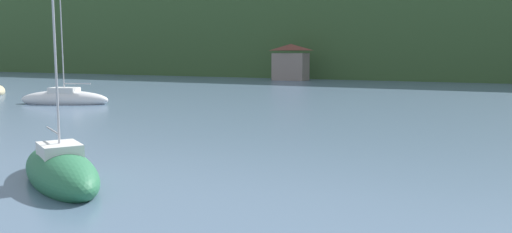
{
  "coord_description": "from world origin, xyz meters",
  "views": [
    {
      "loc": [
        13.1,
        25.14,
        4.5
      ],
      "look_at": [
        0.0,
        49.34,
        1.21
      ],
      "focal_mm": 35.84,
      "sensor_mm": 36.0,
      "label": 1
    }
  ],
  "objects_px": {
    "shore_building_west": "(291,63)",
    "mooring_buoy_near": "(57,91)",
    "sailboat_mid_8": "(65,99)",
    "sailboat_near_7": "(61,171)"
  },
  "relations": [
    {
      "from": "sailboat_mid_8",
      "to": "mooring_buoy_near",
      "type": "bearing_deg",
      "value": -60.73
    },
    {
      "from": "sailboat_mid_8",
      "to": "shore_building_west",
      "type": "bearing_deg",
      "value": -111.61
    },
    {
      "from": "mooring_buoy_near",
      "to": "sailboat_mid_8",
      "type": "bearing_deg",
      "value": -38.36
    },
    {
      "from": "shore_building_west",
      "to": "mooring_buoy_near",
      "type": "height_order",
      "value": "shore_building_west"
    },
    {
      "from": "sailboat_near_7",
      "to": "shore_building_west",
      "type": "bearing_deg",
      "value": 137.5
    },
    {
      "from": "shore_building_west",
      "to": "mooring_buoy_near",
      "type": "relative_size",
      "value": 15.65
    },
    {
      "from": "shore_building_west",
      "to": "sailboat_mid_8",
      "type": "height_order",
      "value": "sailboat_mid_8"
    },
    {
      "from": "sailboat_mid_8",
      "to": "mooring_buoy_near",
      "type": "relative_size",
      "value": 23.74
    },
    {
      "from": "sailboat_near_7",
      "to": "sailboat_mid_8",
      "type": "relative_size",
      "value": 0.89
    },
    {
      "from": "shore_building_west",
      "to": "mooring_buoy_near",
      "type": "bearing_deg",
      "value": -109.73
    }
  ]
}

